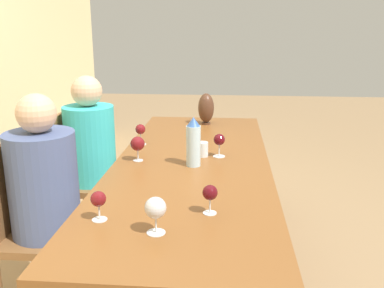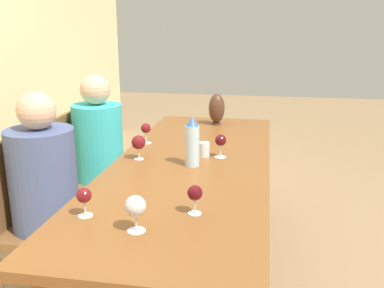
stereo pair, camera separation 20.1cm
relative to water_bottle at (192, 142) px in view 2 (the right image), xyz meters
The scene contains 15 objects.
ground_plane 0.88m from the water_bottle, 13.45° to the left, with size 14.00×14.00×0.00m, color #937551.
dining_table 0.21m from the water_bottle, 13.45° to the left, with size 2.37×0.86×0.75m.
water_bottle is the anchor object (origin of this frame).
water_tumbler 0.20m from the water_bottle, 12.74° to the right, with size 0.06×0.06×0.08m.
vase 1.00m from the water_bottle, ahead, with size 0.12×0.12×0.24m.
wine_glass_0 0.22m from the water_bottle, 37.48° to the right, with size 0.07×0.07×0.14m.
wine_glass_1 0.33m from the water_bottle, 78.96° to the left, with size 0.08×0.08×0.14m.
wine_glass_2 0.62m from the water_bottle, 169.05° to the right, with size 0.06×0.06×0.12m.
wine_glass_3 0.54m from the water_bottle, 43.16° to the left, with size 0.07×0.07×0.13m.
wine_glass_4 0.77m from the water_bottle, 155.88° to the left, with size 0.06×0.06×0.12m.
wine_glass_5 0.79m from the water_bottle, behind, with size 0.08×0.08×0.14m.
chair_near 0.93m from the water_bottle, 109.19° to the left, with size 0.44×0.44×0.92m.
chair_far 1.00m from the water_bottle, 59.78° to the left, with size 0.44×0.44×0.92m.
person_near 0.81m from the water_bottle, 111.29° to the left, with size 0.34×0.34×1.18m.
person_far 0.89m from the water_bottle, 56.90° to the left, with size 0.33×0.33×1.18m.
Camera 2 is at (-2.24, -0.39, 1.49)m, focal length 40.00 mm.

